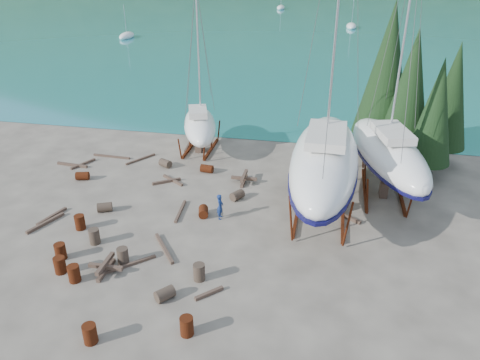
% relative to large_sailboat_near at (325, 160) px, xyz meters
% --- Properties ---
extents(ground, '(600.00, 600.00, 0.00)m').
position_rel_large_sailboat_near_xyz_m(ground, '(-7.11, -4.22, -3.39)').
color(ground, '#554C43').
rests_on(ground, ground).
extents(cypress_near_right, '(3.60, 3.60, 10.00)m').
position_rel_large_sailboat_near_xyz_m(cypress_near_right, '(5.39, 7.78, 2.40)').
color(cypress_near_right, black).
rests_on(cypress_near_right, ground).
extents(cypress_mid_right, '(3.06, 3.06, 8.50)m').
position_rel_large_sailboat_near_xyz_m(cypress_mid_right, '(6.89, 5.78, 1.53)').
color(cypress_mid_right, black).
rests_on(cypress_mid_right, ground).
extents(cypress_back_left, '(4.14, 4.14, 11.50)m').
position_rel_large_sailboat_near_xyz_m(cypress_back_left, '(3.89, 9.78, 3.27)').
color(cypress_back_left, black).
rests_on(cypress_back_left, ground).
extents(cypress_far_right, '(3.24, 3.24, 9.00)m').
position_rel_large_sailboat_near_xyz_m(cypress_far_right, '(8.39, 8.78, 1.82)').
color(cypress_far_right, black).
rests_on(cypress_far_right, ground).
extents(moored_boat_left, '(2.00, 5.00, 6.05)m').
position_rel_large_sailboat_near_xyz_m(moored_boat_left, '(-37.11, 55.78, -3.00)').
color(moored_boat_left, white).
rests_on(moored_boat_left, ground).
extents(moored_boat_mid, '(2.00, 5.00, 6.05)m').
position_rel_large_sailboat_near_xyz_m(moored_boat_mid, '(2.89, 75.78, -3.00)').
color(moored_boat_mid, white).
rests_on(moored_boat_mid, ground).
extents(moored_boat_far, '(2.00, 5.00, 6.05)m').
position_rel_large_sailboat_near_xyz_m(moored_boat_far, '(-15.11, 105.78, -3.00)').
color(moored_boat_far, white).
rests_on(moored_boat_far, ground).
extents(large_sailboat_near, '(4.22, 13.47, 21.07)m').
position_rel_large_sailboat_near_xyz_m(large_sailboat_near, '(0.00, 0.00, 0.00)').
color(large_sailboat_near, white).
rests_on(large_sailboat_near, ground).
extents(large_sailboat_far, '(6.03, 11.65, 17.69)m').
position_rel_large_sailboat_near_xyz_m(large_sailboat_far, '(3.95, 3.12, -0.50)').
color(large_sailboat_far, white).
rests_on(large_sailboat_far, ground).
extents(small_sailboat_shore, '(4.79, 8.27, 12.61)m').
position_rel_large_sailboat_near_xyz_m(small_sailboat_shore, '(-9.91, 7.89, -1.31)').
color(small_sailboat_shore, white).
rests_on(small_sailboat_shore, ground).
extents(worker, '(0.41, 0.60, 1.60)m').
position_rel_large_sailboat_near_xyz_m(worker, '(-5.86, -2.24, -2.59)').
color(worker, navy).
rests_on(worker, ground).
extents(drum_0, '(0.58, 0.58, 0.88)m').
position_rel_large_sailboat_near_xyz_m(drum_0, '(-13.07, -7.83, -2.95)').
color(drum_0, '#5D2810').
rests_on(drum_0, ground).
extents(drum_1, '(1.01, 1.05, 0.58)m').
position_rel_large_sailboat_near_xyz_m(drum_1, '(-6.68, -9.79, -3.10)').
color(drum_1, '#2D2823').
rests_on(drum_1, ground).
extents(drum_2, '(1.00, 0.78, 0.58)m').
position_rel_large_sailboat_near_xyz_m(drum_2, '(-16.55, 0.96, -3.10)').
color(drum_2, '#5D2810').
rests_on(drum_2, ground).
extents(drum_3, '(0.58, 0.58, 0.88)m').
position_rel_large_sailboat_near_xyz_m(drum_3, '(-8.79, -12.90, -2.95)').
color(drum_3, '#5D2810').
rests_on(drum_3, ground).
extents(drum_4, '(0.93, 0.66, 0.58)m').
position_rel_large_sailboat_near_xyz_m(drum_4, '(-8.31, 3.83, -3.10)').
color(drum_4, '#5D2810').
rests_on(drum_4, ground).
extents(drum_5, '(0.58, 0.58, 0.88)m').
position_rel_large_sailboat_near_xyz_m(drum_5, '(-9.72, -7.56, -2.95)').
color(drum_5, '#2D2823').
rests_on(drum_5, ground).
extents(drum_6, '(0.79, 1.00, 0.58)m').
position_rel_large_sailboat_near_xyz_m(drum_6, '(-6.93, -2.17, -3.10)').
color(drum_6, '#5D2810').
rests_on(drum_6, ground).
extents(drum_7, '(0.58, 0.58, 0.88)m').
position_rel_large_sailboat_near_xyz_m(drum_7, '(-5.03, -11.71, -2.95)').
color(drum_7, '#5D2810').
rests_on(drum_7, ground).
extents(drum_8, '(0.58, 0.58, 0.88)m').
position_rel_large_sailboat_near_xyz_m(drum_8, '(-13.51, -4.98, -2.95)').
color(drum_8, '#5D2810').
rests_on(drum_8, ground).
extents(drum_9, '(1.05, 0.92, 0.58)m').
position_rel_large_sailboat_near_xyz_m(drum_9, '(-11.57, 4.14, -3.10)').
color(drum_9, '#2D2823').
rests_on(drum_9, ground).
extents(drum_10, '(0.58, 0.58, 0.88)m').
position_rel_large_sailboat_near_xyz_m(drum_10, '(-12.47, -8.92, -2.95)').
color(drum_10, '#5D2810').
rests_on(drum_10, ground).
extents(drum_11, '(0.96, 1.05, 0.58)m').
position_rel_large_sailboat_near_xyz_m(drum_11, '(-5.34, 0.29, -3.10)').
color(drum_11, '#2D2823').
rests_on(drum_11, ground).
extents(drum_13, '(0.58, 0.58, 0.88)m').
position_rel_large_sailboat_near_xyz_m(drum_13, '(-11.44, -9.40, -2.95)').
color(drum_13, '#5D2810').
rests_on(drum_13, ground).
extents(drum_15, '(1.04, 0.88, 0.58)m').
position_rel_large_sailboat_near_xyz_m(drum_15, '(-13.03, -2.83, -3.10)').
color(drum_15, '#2D2823').
rests_on(drum_15, ground).
extents(drum_16, '(0.58, 0.58, 0.88)m').
position_rel_large_sailboat_near_xyz_m(drum_16, '(-12.00, -6.18, -2.95)').
color(drum_16, '#2D2823').
rests_on(drum_16, ground).
extents(drum_17, '(0.58, 0.58, 0.88)m').
position_rel_large_sailboat_near_xyz_m(drum_17, '(-5.51, -8.10, -2.95)').
color(drum_17, '#2D2823').
rests_on(drum_17, ground).
extents(timber_0, '(1.55, 2.33, 0.14)m').
position_rel_large_sailboat_near_xyz_m(timber_0, '(-13.87, 4.96, -3.32)').
color(timber_0, brown).
rests_on(timber_0, ground).
extents(timber_1, '(1.63, 1.28, 0.19)m').
position_rel_large_sailboat_near_xyz_m(timber_1, '(1.63, -0.77, -3.29)').
color(timber_1, brown).
rests_on(timber_1, ground).
extents(timber_2, '(2.50, 0.40, 0.19)m').
position_rel_large_sailboat_near_xyz_m(timber_2, '(-18.45, 2.93, -3.30)').
color(timber_2, brown).
rests_on(timber_2, ground).
extents(timber_3, '(2.28, 2.17, 0.15)m').
position_rel_large_sailboat_near_xyz_m(timber_3, '(-9.38, -7.81, -3.31)').
color(timber_3, brown).
rests_on(timber_3, ground).
extents(timber_4, '(1.85, 1.37, 0.17)m').
position_rel_large_sailboat_near_xyz_m(timber_4, '(-10.25, 1.94, -3.30)').
color(timber_4, brown).
rests_on(timber_4, ground).
extents(timber_5, '(1.89, 2.49, 0.16)m').
position_rel_large_sailboat_near_xyz_m(timber_5, '(-8.07, -6.02, -3.31)').
color(timber_5, brown).
rests_on(timber_5, ground).
extents(timber_7, '(1.18, 1.17, 0.17)m').
position_rel_large_sailboat_near_xyz_m(timber_7, '(-4.76, -9.12, -3.30)').
color(timber_7, brown).
rests_on(timber_7, ground).
extents(timber_8, '(1.76, 1.29, 0.19)m').
position_rel_large_sailboat_near_xyz_m(timber_8, '(-10.62, 1.67, -3.29)').
color(timber_8, brown).
rests_on(timber_8, ground).
extents(timber_9, '(0.36, 2.52, 0.15)m').
position_rel_large_sailboat_near_xyz_m(timber_9, '(-11.08, 8.30, -3.31)').
color(timber_9, brown).
rests_on(timber_9, ground).
extents(timber_11, '(0.37, 2.60, 0.15)m').
position_rel_large_sailboat_near_xyz_m(timber_11, '(-8.43, -2.04, -3.31)').
color(timber_11, brown).
rests_on(timber_11, ground).
extents(timber_12, '(0.78, 2.20, 0.17)m').
position_rel_large_sailboat_near_xyz_m(timber_12, '(-15.84, -4.17, -3.30)').
color(timber_12, brown).
rests_on(timber_12, ground).
extents(timber_14, '(1.08, 2.47, 0.18)m').
position_rel_large_sailboat_near_xyz_m(timber_14, '(-15.79, -4.94, -3.30)').
color(timber_14, brown).
rests_on(timber_14, ground).
extents(timber_15, '(3.06, 0.30, 0.15)m').
position_rel_large_sailboat_near_xyz_m(timber_15, '(-16.27, 5.01, -3.32)').
color(timber_15, brown).
rests_on(timber_15, ground).
extents(timber_17, '(1.06, 2.05, 0.16)m').
position_rel_large_sailboat_near_xyz_m(timber_17, '(-17.76, 3.26, -3.31)').
color(timber_17, brown).
rests_on(timber_17, ground).
extents(timber_pile_fore, '(1.80, 1.80, 0.60)m').
position_rel_large_sailboat_near_xyz_m(timber_pile_fore, '(-10.28, -8.43, -3.09)').
color(timber_pile_fore, brown).
rests_on(timber_pile_fore, ground).
extents(timber_pile_aft, '(1.80, 1.80, 0.60)m').
position_rel_large_sailboat_near_xyz_m(timber_pile_aft, '(-5.36, 2.78, -3.09)').
color(timber_pile_aft, brown).
rests_on(timber_pile_aft, ground).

